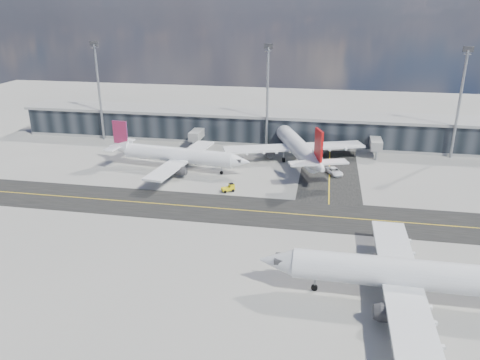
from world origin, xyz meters
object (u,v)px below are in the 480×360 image
Objects in this scene: airliner_af at (176,155)px; service_van at (334,171)px; baggage_tug at (229,188)px; airliner_near at (415,275)px; airliner_redtail at (296,145)px.

airliner_af is 6.54× the size of service_van.
baggage_tug is at bearing -171.20° from service_van.
airliner_near is 51.73m from service_van.
service_van is at bearing 89.68° from baggage_tug.
service_van is at bearing -60.01° from airliner_redtail.
airliner_redtail is at bearing 113.90° from service_van.
baggage_tug is (-33.20, 35.10, -3.29)m from airliner_near.
airliner_af is 31.06m from airliner_redtail.
airliner_af is at bearing -176.75° from airliner_redtail.
airliner_near reaches higher than service_van.
airliner_redtail reaches higher than service_van.
baggage_tug is (-12.85, -24.05, -3.44)m from airliner_redtail.
airliner_af is 12.35× the size of baggage_tug.
airliner_redtail is at bearing 117.42° from baggage_tug.
airliner_redtail is 14.03× the size of baggage_tug.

